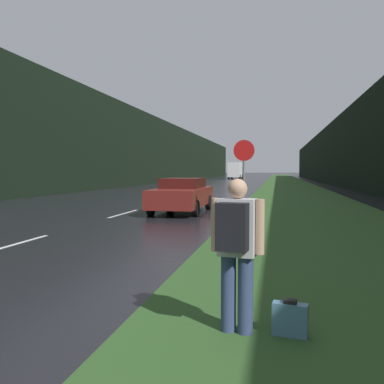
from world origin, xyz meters
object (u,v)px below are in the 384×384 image
(hitchhiker_with_backpack, at_px, (236,246))
(suitcase, at_px, (290,320))
(car_passing_near, at_px, (182,195))
(delivery_truck, at_px, (235,170))
(stop_sign, at_px, (244,172))

(hitchhiker_with_backpack, height_order, suitcase, hitchhiker_with_backpack)
(hitchhiker_with_backpack, bearing_deg, suitcase, 13.81)
(suitcase, bearing_deg, hitchhiker_with_backpack, -166.19)
(hitchhiker_with_backpack, height_order, car_passing_near, hitchhiker_with_backpack)
(delivery_truck, bearing_deg, suitcase, -83.87)
(hitchhiker_with_backpack, relative_size, suitcase, 4.10)
(hitchhiker_with_backpack, distance_m, car_passing_near, 12.40)
(stop_sign, relative_size, hitchhiker_with_backpack, 1.66)
(car_passing_near, bearing_deg, hitchhiker_with_backpack, 105.82)
(stop_sign, bearing_deg, car_passing_near, 134.73)
(suitcase, relative_size, car_passing_near, 0.09)
(stop_sign, bearing_deg, suitcase, -82.48)
(hitchhiker_with_backpack, height_order, delivery_truck, delivery_truck)
(suitcase, xyz_separation_m, car_passing_near, (-3.93, 11.88, 0.53))
(hitchhiker_with_backpack, bearing_deg, car_passing_near, 114.73)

